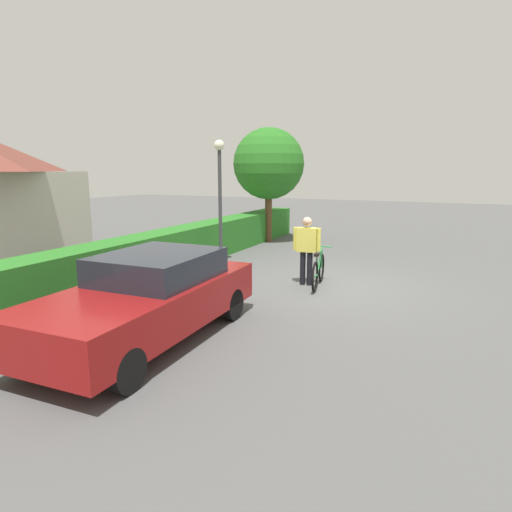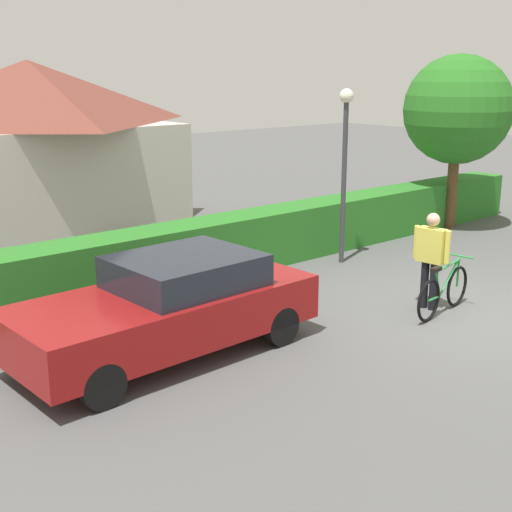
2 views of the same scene
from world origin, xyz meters
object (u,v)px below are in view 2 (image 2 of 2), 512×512
(bicycle, at_px, (443,291))
(person_rider, at_px, (431,254))
(parked_car_near, at_px, (169,306))
(street_lamp, at_px, (345,149))
(tree_kerbside, at_px, (458,110))

(bicycle, height_order, person_rider, person_rider)
(parked_car_near, relative_size, street_lamp, 1.24)
(person_rider, distance_m, street_lamp, 3.37)
(bicycle, distance_m, tree_kerbside, 7.13)
(bicycle, bearing_deg, person_rider, 84.22)
(person_rider, relative_size, street_lamp, 0.46)
(person_rider, bearing_deg, parked_car_near, 164.79)
(bicycle, xyz_separation_m, tree_kerbside, (5.56, 3.69, 2.52))
(street_lamp, bearing_deg, tree_kerbside, 6.07)
(parked_car_near, height_order, tree_kerbside, tree_kerbside)
(person_rider, height_order, tree_kerbside, tree_kerbside)
(street_lamp, xyz_separation_m, tree_kerbside, (4.50, 0.48, 0.58))
(parked_car_near, distance_m, tree_kerbside, 10.34)
(bicycle, bearing_deg, parked_car_near, 160.93)
(parked_car_near, bearing_deg, person_rider, -15.21)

